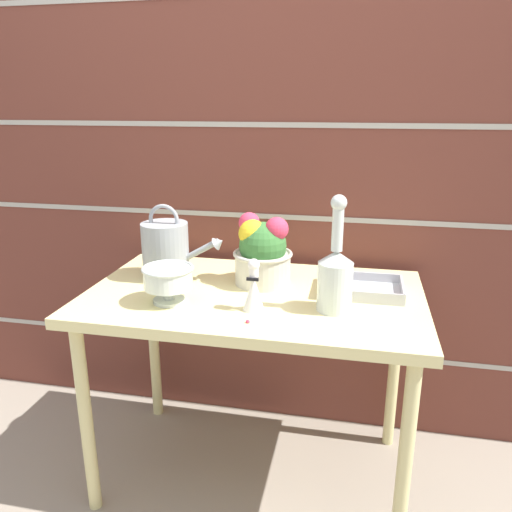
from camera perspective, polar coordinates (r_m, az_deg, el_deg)
ground_plane at (r=2.10m, az=-0.21°, el=-23.36°), size 12.00×12.00×0.00m
brick_wall at (r=2.03m, az=2.32°, el=9.73°), size 3.60×0.08×2.20m
patio_table at (r=1.74m, az=-0.23°, el=-6.56°), size 1.14×0.69×0.74m
watering_can at (r=1.85m, az=-10.20°, el=0.73°), size 0.32×0.17×0.28m
crystal_pedestal_bowl at (r=1.63m, az=-10.00°, el=-2.59°), size 0.17×0.17×0.12m
flower_planter at (r=1.76m, az=0.70°, el=0.47°), size 0.21×0.21×0.25m
glass_decanter at (r=1.55m, az=9.05°, el=-2.08°), size 0.11×0.11×0.37m
figurine_vase at (r=1.55m, az=-0.26°, el=-3.85°), size 0.07×0.07×0.17m
wire_tray at (r=1.75m, az=11.87°, el=-3.74°), size 0.28×0.20×0.04m
fallen_petal at (r=1.48m, az=-0.95°, el=-7.51°), size 0.01×0.01×0.01m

